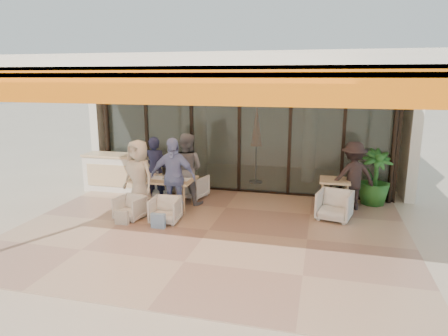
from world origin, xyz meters
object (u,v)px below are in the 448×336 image
(side_table, at_px, (335,184))
(potted_palm, at_px, (374,178))
(chair_near_right, at_px, (165,209))
(chair_far_right, at_px, (193,185))
(diner_cream, at_px, (139,177))
(chair_near_left, at_px, (130,207))
(host_counter, at_px, (118,172))
(chair_far_left, at_px, (163,185))
(dining_table, at_px, (163,180))
(diner_periwinkle, at_px, (173,177))
(diner_grey, at_px, (186,169))
(side_chair, at_px, (335,204))
(standing_woman, at_px, (353,176))
(diner_navy, at_px, (155,169))

(side_table, xyz_separation_m, potted_palm, (0.96, 0.60, 0.06))
(chair_near_right, bearing_deg, chair_far_right, 86.29)
(chair_near_right, distance_m, diner_cream, 1.12)
(chair_near_left, bearing_deg, host_counter, 134.45)
(chair_far_left, relative_size, side_table, 0.80)
(dining_table, height_order, chair_near_left, dining_table)
(diner_periwinkle, xyz_separation_m, potted_palm, (4.54, 1.93, -0.21))
(chair_near_right, bearing_deg, dining_table, 110.29)
(chair_near_right, relative_size, diner_grey, 0.35)
(chair_near_right, distance_m, diner_grey, 1.52)
(chair_near_left, distance_m, diner_periwinkle, 1.15)
(side_table, distance_m, side_chair, 0.80)
(chair_near_right, relative_size, standing_woman, 0.38)
(diner_navy, height_order, diner_periwinkle, diner_periwinkle)
(host_counter, xyz_separation_m, standing_woman, (6.24, -0.14, 0.30))
(side_chair, bearing_deg, diner_navy, -170.46)
(chair_near_right, distance_m, side_table, 4.03)
(chair_far_right, bearing_deg, chair_far_left, 13.75)
(chair_far_left, height_order, diner_grey, diner_grey)
(diner_cream, distance_m, diner_periwinkle, 0.84)
(diner_periwinkle, bearing_deg, chair_far_left, 119.12)
(chair_near_left, xyz_separation_m, diner_grey, (0.84, 1.40, 0.60))
(chair_far_right, height_order, diner_periwinkle, diner_periwinkle)
(standing_woman, bearing_deg, chair_near_right, 4.93)
(chair_far_right, distance_m, diner_periwinkle, 1.51)
(diner_cream, distance_m, side_table, 4.62)
(diner_grey, height_order, side_chair, diner_grey)
(chair_far_left, bearing_deg, side_chair, 166.63)
(chair_near_right, bearing_deg, side_table, 23.31)
(diner_cream, relative_size, side_table, 2.32)
(potted_palm, bearing_deg, dining_table, -163.48)
(side_chair, bearing_deg, diner_cream, -158.84)
(chair_far_left, bearing_deg, standing_woman, 177.17)
(diner_cream, bearing_deg, chair_near_left, -70.12)
(side_chair, xyz_separation_m, potted_palm, (0.96, 1.35, 0.33))
(chair_far_right, height_order, chair_near_left, chair_far_right)
(chair_far_right, distance_m, diner_cream, 1.71)
(diner_cream, bearing_deg, side_table, 36.58)
(chair_near_left, relative_size, side_chair, 0.81)
(side_table, relative_size, potted_palm, 0.53)
(diner_navy, distance_m, diner_grey, 0.84)
(dining_table, relative_size, chair_far_right, 2.21)
(chair_far_right, bearing_deg, dining_table, 79.48)
(diner_cream, height_order, diner_periwinkle, diner_periwinkle)
(standing_woman, bearing_deg, potted_palm, -156.66)
(dining_table, xyz_separation_m, standing_woman, (4.41, 0.94, 0.14))
(chair_near_left, height_order, diner_navy, diner_navy)
(diner_grey, distance_m, side_chair, 3.63)
(chair_near_left, distance_m, chair_near_right, 0.84)
(diner_grey, xyz_separation_m, side_chair, (3.58, -0.32, -0.53))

